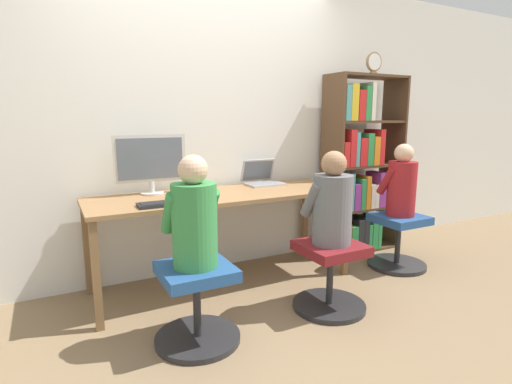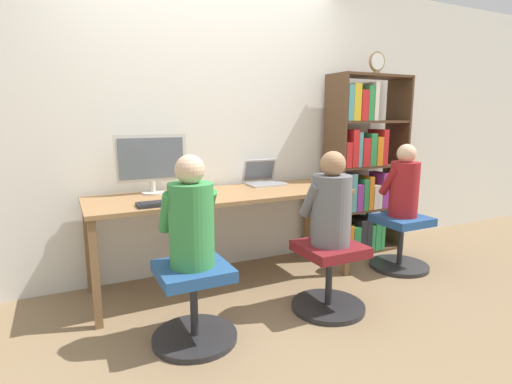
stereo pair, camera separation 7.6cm
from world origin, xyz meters
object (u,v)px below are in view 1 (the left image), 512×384
at_px(person_at_laptop, 332,204).
at_px(laptop, 263,179).
at_px(office_chair_right, 330,274).
at_px(office_chair_side, 398,240).
at_px(desk_clock, 374,62).
at_px(person_near_shelf, 401,184).
at_px(desktop_monitor, 151,162).
at_px(keyboard, 167,203).
at_px(office_chair_left, 197,302).
at_px(bookshelf, 358,174).
at_px(person_at_monitor, 194,218).

bearing_deg(person_at_laptop, laptop, 90.85).
bearing_deg(office_chair_right, laptop, 90.85).
bearing_deg(office_chair_side, office_chair_right, -161.05).
xyz_separation_m(laptop, office_chair_side, (1.08, -0.61, -0.55)).
height_order(desk_clock, person_near_shelf, desk_clock).
relative_size(desktop_monitor, desk_clock, 2.80).
height_order(laptop, keyboard, laptop).
height_order(desktop_monitor, office_chair_left, desktop_monitor).
xyz_separation_m(bookshelf, desk_clock, (0.06, -0.08, 1.07)).
relative_size(keyboard, office_chair_left, 0.76).
bearing_deg(desk_clock, desktop_monitor, 175.30).
distance_m(laptop, office_chair_right, 1.12).
xyz_separation_m(laptop, keyboard, (-0.99, -0.45, -0.03)).
relative_size(person_at_monitor, person_near_shelf, 1.03).
relative_size(person_at_monitor, desk_clock, 3.35).
xyz_separation_m(keyboard, office_chair_right, (1.01, -0.53, -0.52)).
xyz_separation_m(office_chair_left, desk_clock, (2.07, 0.78, 1.61)).
height_order(person_at_monitor, person_near_shelf, person_at_monitor).
bearing_deg(office_chair_right, desktop_monitor, 135.60).
relative_size(desktop_monitor, office_chair_side, 1.06).
bearing_deg(person_at_monitor, keyboard, 92.45).
height_order(person_at_laptop, person_near_shelf, person_at_laptop).
bearing_deg(desk_clock, bookshelf, 125.80).
bearing_deg(desktop_monitor, office_chair_right, -44.40).
bearing_deg(desk_clock, person_at_monitor, -159.38).
xyz_separation_m(laptop, office_chair_left, (-0.97, -0.95, -0.55)).
bearing_deg(bookshelf, office_chair_side, -85.70).
height_order(laptop, person_near_shelf, person_near_shelf).
bearing_deg(keyboard, office_chair_right, -27.75).
distance_m(laptop, person_at_laptop, 0.97).
bearing_deg(person_at_monitor, office_chair_side, 9.20).
height_order(desktop_monitor, office_chair_right, desktop_monitor).
height_order(office_chair_right, person_near_shelf, person_near_shelf).
distance_m(desktop_monitor, person_at_monitor, 0.98).
xyz_separation_m(keyboard, office_chair_left, (0.02, -0.50, -0.52)).
bearing_deg(person_near_shelf, office_chair_right, -160.81).
xyz_separation_m(desktop_monitor, laptop, (0.99, -0.00, -0.21)).
bearing_deg(office_chair_side, person_at_monitor, -170.80).
height_order(keyboard, bookshelf, bookshelf).
relative_size(desk_clock, office_chair_side, 0.38).
height_order(laptop, person_at_monitor, person_at_monitor).
distance_m(keyboard, desk_clock, 2.37).
bearing_deg(bookshelf, person_at_monitor, -156.90).
relative_size(office_chair_left, person_at_laptop, 0.81).
distance_m(laptop, office_chair_side, 1.36).
bearing_deg(person_at_monitor, office_chair_right, -1.95).
bearing_deg(office_chair_right, desk_clock, 36.87).
xyz_separation_m(office_chair_right, person_at_monitor, (-0.98, 0.03, 0.52)).
bearing_deg(office_chair_left, person_at_laptop, -1.37).
relative_size(keyboard, office_chair_right, 0.76).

